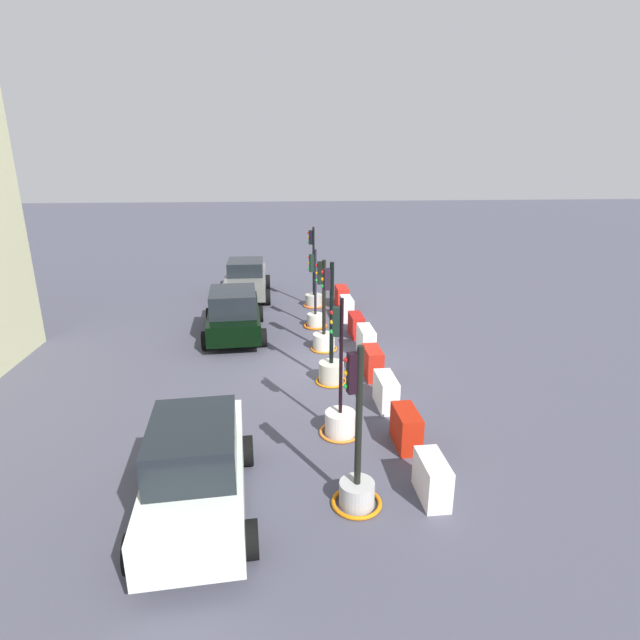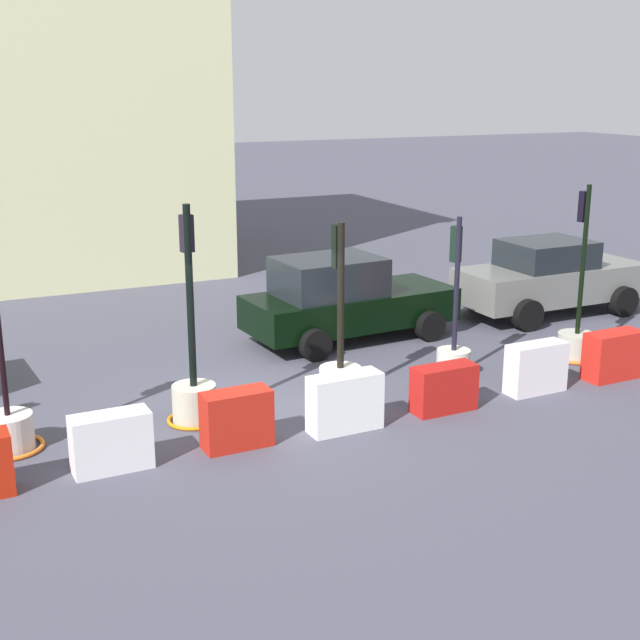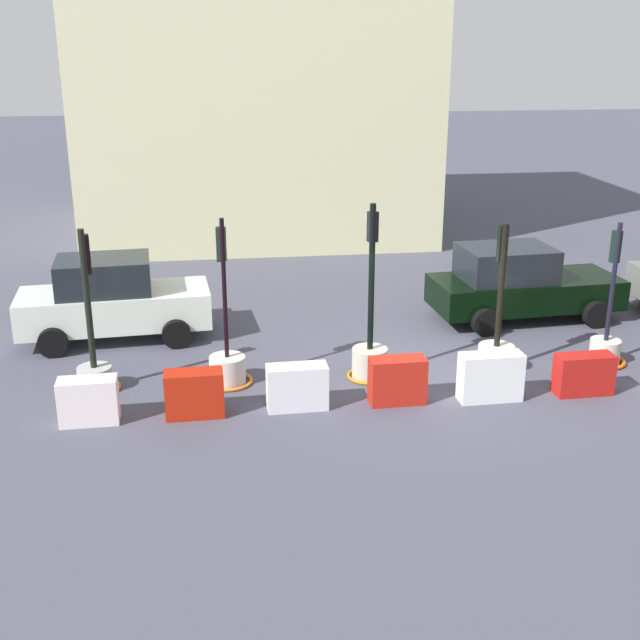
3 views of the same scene
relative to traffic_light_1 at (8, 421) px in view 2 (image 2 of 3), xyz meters
The scene contains 14 objects.
ground_plane 3.90m from the traffic_light_1, ahead, with size 120.00×120.00×0.00m, color #464655.
traffic_light_1 is the anchor object (origin of this frame).
traffic_light_2 2.74m from the traffic_light_1, ahead, with size 0.88×0.88×3.40m.
traffic_light_3 5.26m from the traffic_light_1, ahead, with size 0.88×0.88×2.97m.
traffic_light_4 7.58m from the traffic_light_1, ahead, with size 0.88×0.88×2.89m.
traffic_light_5 10.28m from the traffic_light_1, ahead, with size 0.89×0.89×3.32m.
construction_barrier_2 1.77m from the traffic_light_1, 47.64° to the right, with size 1.08×0.47×0.81m.
construction_barrier_3 3.27m from the traffic_light_1, 23.56° to the right, with size 1.01×0.47×0.85m.
construction_barrier_4 4.90m from the traffic_light_1, 16.79° to the right, with size 1.15×0.45×0.89m.
construction_barrier_5 6.64m from the traffic_light_1, 12.05° to the right, with size 1.07×0.46×0.76m.
construction_barrier_6 8.49m from the traffic_light_1, ahead, with size 1.08×0.43×0.86m.
construction_barrier_7 10.18m from the traffic_light_1, ahead, with size 1.08×0.49×0.86m.
car_black_sedan 7.43m from the traffic_light_1, 22.76° to the left, with size 4.44×2.34×1.75m.
car_grey_saloon 12.29m from the traffic_light_1, 12.79° to the left, with size 4.40×2.15×1.70m.
Camera 2 is at (-4.72, -12.14, 5.13)m, focal length 48.39 mm.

